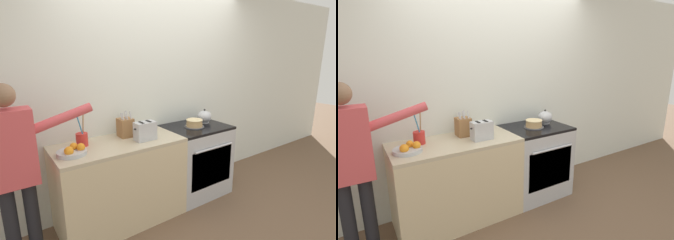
% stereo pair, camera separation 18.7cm
% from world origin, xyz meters
% --- Properties ---
extents(ground_plane, '(16.00, 16.00, 0.00)m').
position_xyz_m(ground_plane, '(0.00, 0.00, 0.00)').
color(ground_plane, brown).
extents(wall_back, '(8.00, 0.04, 2.60)m').
position_xyz_m(wall_back, '(0.00, 0.64, 1.30)').
color(wall_back, silver).
rests_on(wall_back, ground_plane).
extents(counter_cabinet, '(1.30, 0.62, 0.89)m').
position_xyz_m(counter_cabinet, '(-0.71, 0.31, 0.44)').
color(counter_cabinet, beige).
rests_on(counter_cabinet, ground_plane).
extents(stove_range, '(0.77, 0.65, 0.89)m').
position_xyz_m(stove_range, '(0.32, 0.31, 0.44)').
color(stove_range, '#B7BABF').
rests_on(stove_range, ground_plane).
extents(layer_cake, '(0.24, 0.24, 0.09)m').
position_xyz_m(layer_cake, '(0.28, 0.29, 0.93)').
color(layer_cake, '#4C4C51').
rests_on(layer_cake, stove_range).
extents(tea_kettle, '(0.22, 0.18, 0.18)m').
position_xyz_m(tea_kettle, '(0.52, 0.37, 0.96)').
color(tea_kettle, '#B7BABF').
rests_on(tea_kettle, stove_range).
extents(knife_block, '(0.14, 0.16, 0.29)m').
position_xyz_m(knife_block, '(-0.56, 0.44, 0.99)').
color(knife_block, olive).
rests_on(knife_block, counter_cabinet).
extents(utensil_crock, '(0.11, 0.11, 0.33)m').
position_xyz_m(utensil_crock, '(-1.04, 0.42, 0.96)').
color(utensil_crock, red).
rests_on(utensil_crock, counter_cabinet).
extents(fruit_bowl, '(0.26, 0.26, 0.10)m').
position_xyz_m(fruit_bowl, '(-1.18, 0.25, 0.92)').
color(fruit_bowl, '#B7BABF').
rests_on(fruit_bowl, counter_cabinet).
extents(toaster, '(0.23, 0.13, 0.20)m').
position_xyz_m(toaster, '(-0.45, 0.22, 0.98)').
color(toaster, '#B7BABF').
rests_on(toaster, counter_cabinet).
extents(person_baker, '(0.90, 0.20, 1.55)m').
position_xyz_m(person_baker, '(-1.63, 0.23, 0.92)').
color(person_baker, black).
rests_on(person_baker, ground_plane).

